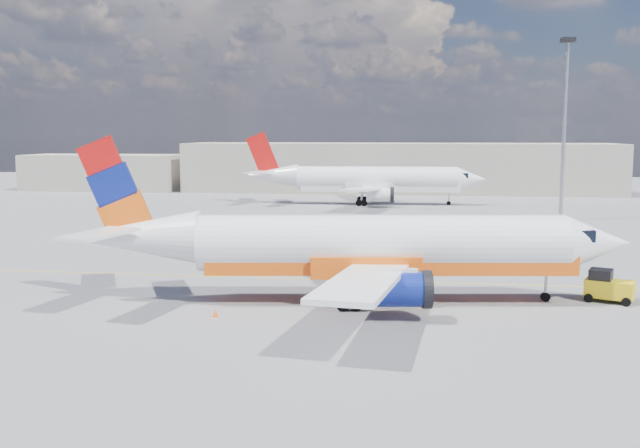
# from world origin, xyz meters

# --- Properties ---
(ground) EXTENTS (240.00, 240.00, 0.00)m
(ground) POSITION_xyz_m (0.00, 0.00, 0.00)
(ground) COLOR slate
(ground) RESTS_ON ground
(taxi_line) EXTENTS (70.00, 0.15, 0.01)m
(taxi_line) POSITION_xyz_m (0.00, 3.00, 0.01)
(taxi_line) COLOR yellow
(taxi_line) RESTS_ON ground
(terminal_main) EXTENTS (70.00, 14.00, 8.00)m
(terminal_main) POSITION_xyz_m (5.00, 75.00, 4.00)
(terminal_main) COLOR #ADA595
(terminal_main) RESTS_ON ground
(terminal_annex) EXTENTS (26.00, 10.00, 6.00)m
(terminal_annex) POSITION_xyz_m (-45.00, 72.00, 3.00)
(terminal_annex) COLOR #ADA595
(terminal_annex) RESTS_ON ground
(main_jet) EXTENTS (32.20, 25.20, 9.74)m
(main_jet) POSITION_xyz_m (5.22, -2.83, 3.25)
(main_jet) COLOR white
(main_jet) RESTS_ON ground
(second_jet) EXTENTS (32.72, 25.85, 9.91)m
(second_jet) POSITION_xyz_m (1.68, 53.44, 3.30)
(second_jet) COLOR white
(second_jet) RESTS_ON ground
(gse_tug) EXTENTS (3.00, 2.48, 1.89)m
(gse_tug) POSITION_xyz_m (19.34, -0.97, 0.89)
(gse_tug) COLOR black
(gse_tug) RESTS_ON ground
(traffic_cone) EXTENTS (0.36, 0.36, 0.50)m
(traffic_cone) POSITION_xyz_m (-2.33, -7.69, 0.24)
(traffic_cone) COLOR white
(traffic_cone) RESTS_ON ground
(floodlight_mast) EXTENTS (1.47, 1.47, 20.09)m
(floodlight_mast) POSITION_xyz_m (24.31, 39.24, 12.04)
(floodlight_mast) COLOR #9C9CA4
(floodlight_mast) RESTS_ON ground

